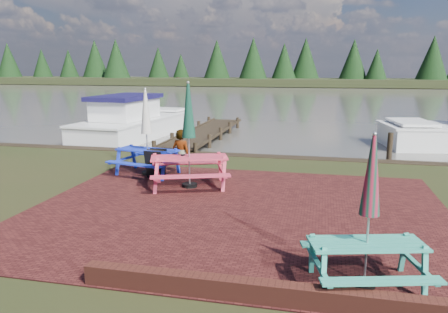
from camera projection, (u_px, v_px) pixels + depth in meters
ground at (227, 228)px, 8.54m from camera, size 120.00×120.00×0.00m
paving at (237, 211)px, 9.49m from camera, size 9.00×7.50×0.02m
brick_wall at (347, 295)px, 5.74m from camera, size 6.21×1.79×0.30m
water at (306, 97)px, 43.87m from camera, size 120.00×60.00×0.02m
far_treeline at (314, 65)px, 70.90m from camera, size 120.00×10.00×8.10m
picnic_table_teal at (368, 236)px, 6.10m from camera, size 1.90×1.77×2.21m
picnic_table_red at (189, 152)px, 11.15m from camera, size 2.41×2.28×2.70m
picnic_table_blue at (147, 145)px, 12.51m from camera, size 2.08×1.93×2.47m
chalkboard at (156, 164)px, 12.18m from camera, size 0.52×0.50×0.82m
jetty at (205, 132)px, 20.04m from camera, size 1.76×9.08×1.00m
boat_jetty at (134, 123)px, 20.43m from camera, size 3.27×7.83×2.21m
person at (181, 130)px, 14.97m from camera, size 0.79×0.63×1.92m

